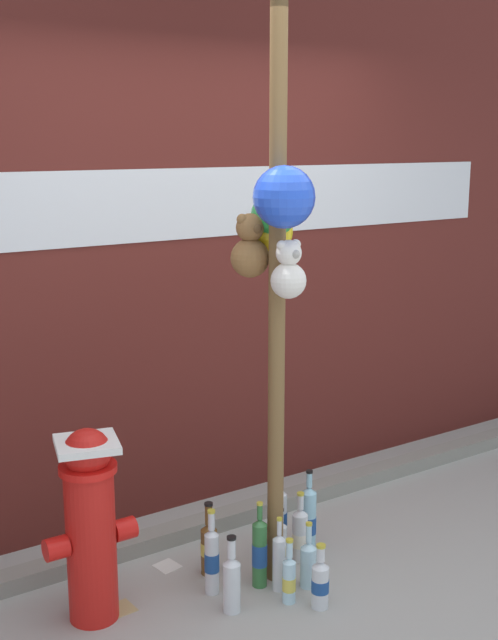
{
  "coord_description": "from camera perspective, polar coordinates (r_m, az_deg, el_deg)",
  "views": [
    {
      "loc": [
        -2.07,
        -2.26,
        1.99
      ],
      "look_at": [
        -0.21,
        0.54,
        1.24
      ],
      "focal_mm": 45.88,
      "sensor_mm": 36.0,
      "label": 1
    }
  ],
  "objects": [
    {
      "name": "bottle_7",
      "position": [
        3.81,
        2.11,
        -16.43
      ],
      "size": [
        0.06,
        0.06,
        0.35
      ],
      "color": "silver",
      "rests_on": "ground_plane"
    },
    {
      "name": "litter_2",
      "position": [
        4.07,
        -5.73,
        -16.69
      ],
      "size": [
        0.12,
        0.12,
        0.01
      ],
      "primitive_type": "cube",
      "rotation": [
        0.0,
        0.0,
        1.74
      ],
      "color": "silver",
      "rests_on": "ground_plane"
    },
    {
      "name": "bottle_2",
      "position": [
        4.15,
        4.18,
        -13.62
      ],
      "size": [
        0.08,
        0.08,
        0.41
      ],
      "color": "#93CCE0",
      "rests_on": "ground_plane"
    },
    {
      "name": "bottle_3",
      "position": [
        3.83,
        0.75,
        -15.87
      ],
      "size": [
        0.07,
        0.07,
        0.41
      ],
      "color": "#337038",
      "rests_on": "ground_plane"
    },
    {
      "name": "bottle_6",
      "position": [
        4.12,
        2.16,
        -13.69
      ],
      "size": [
        0.07,
        0.07,
        0.4
      ],
      "color": "silver",
      "rests_on": "ground_plane"
    },
    {
      "name": "building_wall",
      "position": [
        4.34,
        -5.02,
        7.91
      ],
      "size": [
        10.0,
        0.21,
        3.28
      ],
      "color": "#561E19",
      "rests_on": "ground_plane"
    },
    {
      "name": "curb_strip",
      "position": [
        4.41,
        -1.83,
        -13.7
      ],
      "size": [
        8.0,
        0.12,
        0.08
      ],
      "primitive_type": "cube",
      "color": "gray",
      "rests_on": "ground_plane"
    },
    {
      "name": "bottle_1",
      "position": [
        4.0,
        2.23,
        -15.36
      ],
      "size": [
        0.06,
        0.06,
        0.3
      ],
      "color": "silver",
      "rests_on": "ground_plane"
    },
    {
      "name": "bottle_5",
      "position": [
        3.94,
        -2.81,
        -15.48
      ],
      "size": [
        0.08,
        0.08,
        0.35
      ],
      "color": "brown",
      "rests_on": "ground_plane"
    },
    {
      "name": "bottle_10",
      "position": [
        3.66,
        -1.22,
        -17.76
      ],
      "size": [
        0.08,
        0.08,
        0.35
      ],
      "color": "silver",
      "rests_on": "ground_plane"
    },
    {
      "name": "ground_plane",
      "position": [
        3.65,
        7.96,
        -20.55
      ],
      "size": [
        14.0,
        14.0,
        0.0
      ],
      "primitive_type": "plane",
      "color": "#9E9B93"
    },
    {
      "name": "memorial_post",
      "position": [
        3.44,
        1.89,
        9.71
      ],
      "size": [
        0.45,
        0.5,
        3.04
      ],
      "color": "brown",
      "rests_on": "ground_plane"
    },
    {
      "name": "fire_hydrant",
      "position": [
        3.54,
        -11.01,
        -13.58
      ],
      "size": [
        0.39,
        0.31,
        0.84
      ],
      "color": "red",
      "rests_on": "ground_plane"
    },
    {
      "name": "bottle_0",
      "position": [
        3.71,
        4.99,
        -17.77
      ],
      "size": [
        0.08,
        0.08,
        0.3
      ],
      "color": "silver",
      "rests_on": "ground_plane"
    },
    {
      "name": "bottle_4",
      "position": [
        3.78,
        -2.61,
        -16.33
      ],
      "size": [
        0.07,
        0.07,
        0.4
      ],
      "color": "silver",
      "rests_on": "ground_plane"
    },
    {
      "name": "bottle_11",
      "position": [
        3.74,
        2.81,
        -17.55
      ],
      "size": [
        0.06,
        0.06,
        0.3
      ],
      "color": "#B2DBEA",
      "rests_on": "ground_plane"
    },
    {
      "name": "bottle_8",
      "position": [
        3.86,
        4.16,
        -16.52
      ],
      "size": [
        0.07,
        0.07,
        0.31
      ],
      "color": "#B2DBEA",
      "rests_on": "ground_plane"
    },
    {
      "name": "bottle_9",
      "position": [
        4.05,
        3.58,
        -14.69
      ],
      "size": [
        0.08,
        0.08,
        0.35
      ],
      "color": "silver",
      "rests_on": "ground_plane"
    },
    {
      "name": "litter_1",
      "position": [
        3.79,
        -8.85,
        -19.22
      ],
      "size": [
        0.11,
        0.12,
        0.01
      ],
      "primitive_type": "cube",
      "rotation": [
        0.0,
        0.0,
        0.07
      ],
      "color": "tan",
      "rests_on": "ground_plane"
    }
  ]
}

